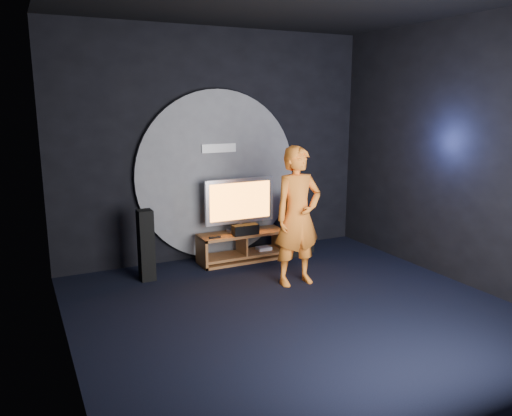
{
  "coord_description": "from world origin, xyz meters",
  "views": [
    {
      "loc": [
        -2.84,
        -4.68,
        2.43
      ],
      "look_at": [
        -0.03,
        1.05,
        1.05
      ],
      "focal_mm": 35.0,
      "sensor_mm": 36.0,
      "label": 1
    }
  ],
  "objects_px": {
    "tv": "(240,203)",
    "media_console": "(242,248)",
    "subwoofer": "(301,241)",
    "player": "(298,216)",
    "tower_speaker_left": "(146,245)",
    "tower_speaker_right": "(290,226)"
  },
  "relations": [
    {
      "from": "tower_speaker_left",
      "to": "media_console",
      "type": "bearing_deg",
      "value": 7.03
    },
    {
      "from": "subwoofer",
      "to": "player",
      "type": "distance_m",
      "value": 1.67
    },
    {
      "from": "media_console",
      "to": "player",
      "type": "distance_m",
      "value": 1.44
    },
    {
      "from": "tower_speaker_left",
      "to": "tower_speaker_right",
      "type": "xyz_separation_m",
      "value": [
        2.3,
        0.05,
        0.0
      ]
    },
    {
      "from": "tower_speaker_left",
      "to": "subwoofer",
      "type": "distance_m",
      "value": 2.64
    },
    {
      "from": "subwoofer",
      "to": "player",
      "type": "bearing_deg",
      "value": -123.67
    },
    {
      "from": "tower_speaker_left",
      "to": "tower_speaker_right",
      "type": "bearing_deg",
      "value": 1.22
    },
    {
      "from": "tower_speaker_left",
      "to": "player",
      "type": "relative_size",
      "value": 0.53
    },
    {
      "from": "subwoofer",
      "to": "tower_speaker_right",
      "type": "bearing_deg",
      "value": -151.58
    },
    {
      "from": "tv",
      "to": "tower_speaker_right",
      "type": "xyz_separation_m",
      "value": [
        0.78,
        -0.21,
        -0.41
      ]
    },
    {
      "from": "tv",
      "to": "tower_speaker_right",
      "type": "distance_m",
      "value": 0.9
    },
    {
      "from": "tower_speaker_right",
      "to": "player",
      "type": "bearing_deg",
      "value": -115.7
    },
    {
      "from": "subwoofer",
      "to": "tower_speaker_left",
      "type": "bearing_deg",
      "value": -175.25
    },
    {
      "from": "media_console",
      "to": "tower_speaker_left",
      "type": "height_order",
      "value": "tower_speaker_left"
    },
    {
      "from": "tower_speaker_left",
      "to": "player",
      "type": "xyz_separation_m",
      "value": [
        1.79,
        -1.03,
        0.44
      ]
    },
    {
      "from": "media_console",
      "to": "tv",
      "type": "height_order",
      "value": "tv"
    },
    {
      "from": "tv",
      "to": "subwoofer",
      "type": "xyz_separation_m",
      "value": [
        1.09,
        -0.04,
        -0.73
      ]
    },
    {
      "from": "tv",
      "to": "tower_speaker_left",
      "type": "height_order",
      "value": "tv"
    },
    {
      "from": "media_console",
      "to": "subwoofer",
      "type": "relative_size",
      "value": 3.98
    },
    {
      "from": "tower_speaker_left",
      "to": "subwoofer",
      "type": "height_order",
      "value": "tower_speaker_left"
    },
    {
      "from": "tv",
      "to": "media_console",
      "type": "bearing_deg",
      "value": -83.83
    },
    {
      "from": "tv",
      "to": "tower_speaker_right",
      "type": "relative_size",
      "value": 1.13
    }
  ]
}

